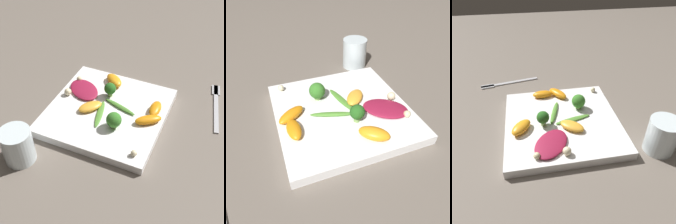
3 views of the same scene
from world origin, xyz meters
The scene contains 16 objects.
ground_plane centered at (0.00, 0.00, 0.00)m, with size 2.40×2.40×0.00m, color #6B6056.
plate centered at (0.00, 0.00, 0.01)m, with size 0.28×0.28×0.02m.
drinking_glass centered at (0.20, -0.12, 0.04)m, with size 0.07×0.07×0.08m.
fork centered at (-0.16, 0.24, 0.00)m, with size 0.19×0.05×0.01m.
radicchio_leaf_0 centered at (-0.04, -0.08, 0.03)m, with size 0.11×0.11×0.01m.
orange_segment_0 centered at (0.02, -0.04, 0.03)m, with size 0.07×0.06×0.02m.
orange_segment_1 centered at (-0.10, -0.02, 0.03)m, with size 0.06×0.07×0.02m.
orange_segment_2 centered at (-0.04, 0.11, 0.03)m, with size 0.06×0.03×0.02m.
orange_segment_3 centered at (0.01, 0.11, 0.03)m, with size 0.06×0.07×0.02m.
broccoli_floret_0 centered at (0.05, 0.04, 0.04)m, with size 0.04×0.04×0.04m.
broccoli_floret_1 centered at (-0.05, -0.01, 0.04)m, with size 0.03×0.03×0.04m.
arugula_sprig_0 centered at (0.03, -0.01, 0.02)m, with size 0.09×0.04×0.01m.
arugula_sprig_1 centered at (-0.02, 0.03, 0.02)m, with size 0.04×0.09×0.01m.
macadamia_nut_0 centered at (0.11, 0.11, 0.03)m, with size 0.01×0.01×0.01m.
macadamia_nut_1 centered at (-0.07, -0.12, 0.03)m, with size 0.01×0.01×0.01m.
macadamia_nut_2 centered at (-0.01, -0.11, 0.03)m, with size 0.02×0.02×0.02m.
Camera 3 is at (-0.07, -0.42, 0.37)m, focal length 35.00 mm.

